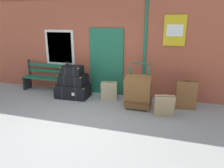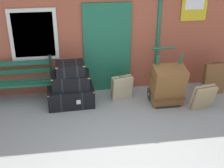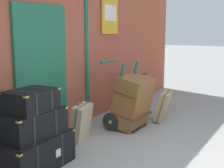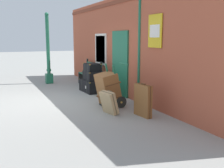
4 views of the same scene
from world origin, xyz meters
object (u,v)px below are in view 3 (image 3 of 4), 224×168
Objects in this scene: large_brown_trunk at (132,102)px; steamer_trunk_base at (31,152)px; steamer_trunk_top at (31,100)px; suitcase_brown at (81,122)px; suitcase_charcoal at (163,106)px; porters_trolley at (123,112)px; suitcase_tan at (144,92)px; steamer_trunk_middle at (30,123)px.

steamer_trunk_base is at bearing 171.07° from large_brown_trunk.
steamer_trunk_top is 1.28m from suitcase_brown.
suitcase_charcoal is (2.79, -0.61, -0.58)m from steamer_trunk_top.
porters_trolley is 2.01× the size of suitcase_brown.
steamer_trunk_top is at bearing -179.07° from suitcase_tan.
steamer_trunk_base is 1.09× the size of large_brown_trunk.
large_brown_trunk is 0.79m from suitcase_charcoal.
porters_trolley reaches higher than suitcase_charcoal.
steamer_trunk_middle is at bearing 35.13° from steamer_trunk_base.
suitcase_charcoal is (2.79, -0.64, -0.29)m from steamer_trunk_middle.
large_brown_trunk is 1.62× the size of suitcase_charcoal.
large_brown_trunk is at bearing -8.93° from steamer_trunk_base.
steamer_trunk_middle is 1.40× the size of suitcase_brown.
suitcase_tan is at bearing 0.67° from steamer_trunk_base.
steamer_trunk_top is 2.14m from large_brown_trunk.
porters_trolley reaches higher than suitcase_brown.
steamer_trunk_middle is 1.01× the size of suitcase_tan.
suitcase_brown is (-0.94, 0.24, 0.02)m from porters_trolley.
porters_trolley reaches higher than steamer_trunk_top.
large_brown_trunk reaches higher than suitcase_tan.
suitcase_charcoal is at bearing -12.28° from steamer_trunk_top.
large_brown_trunk is (0.00, -0.18, 0.20)m from porters_trolley.
suitcase_tan is at bearing 51.17° from suitcase_charcoal.
suitcase_charcoal is at bearing -33.51° from porters_trolley.
steamer_trunk_middle is 1.32× the size of steamer_trunk_top.
porters_trolley is at bearing -171.25° from suitcase_tan.
suitcase_tan is (1.24, 0.37, -0.08)m from large_brown_trunk.
suitcase_tan is 2.19m from suitcase_brown.
steamer_trunk_middle is 3.32m from suitcase_tan.
suitcase_tan is 1.39× the size of suitcase_charcoal.
suitcase_charcoal is at bearing -12.48° from steamer_trunk_base.
steamer_trunk_base is 1.76× the size of suitcase_brown.
porters_trolley reaches higher than suitcase_tan.
steamer_trunk_top is at bearing -175.04° from suitcase_brown.
porters_trolley is (2.08, -0.17, -0.31)m from steamer_trunk_middle.
steamer_trunk_middle is 2.11m from large_brown_trunk.
steamer_trunk_top reaches higher than suitcase_tan.
steamer_trunk_base is 1.65× the size of steamer_trunk_top.
suitcase_charcoal is at bearing -22.38° from large_brown_trunk.
suitcase_tan is at bearing -1.16° from suitcase_brown.
steamer_trunk_middle is 0.70× the size of porters_trolley.
steamer_trunk_middle is 2.87m from suitcase_charcoal.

